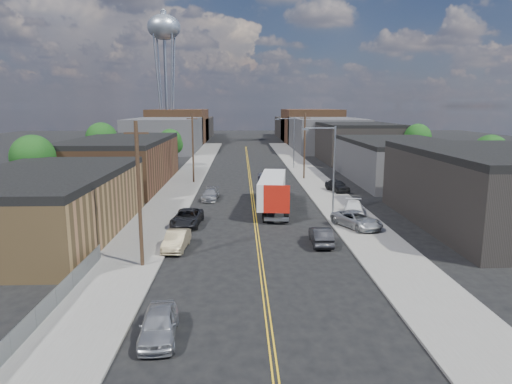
{
  "coord_description": "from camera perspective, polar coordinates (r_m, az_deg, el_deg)",
  "views": [
    {
      "loc": [
        -1.37,
        -20.19,
        10.92
      ],
      "look_at": [
        0.12,
        24.49,
        2.5
      ],
      "focal_mm": 32.0,
      "sensor_mm": 36.0,
      "label": 1
    }
  ],
  "objects": [
    {
      "name": "car_right_lot_b",
      "position": [
        46.7,
        12.09,
        -2.04
      ],
      "size": [
        2.95,
        5.06,
        1.38
      ],
      "primitive_type": "imported",
      "rotation": [
        0.0,
        0.0,
        -0.23
      ],
      "color": "white",
      "rests_on": "sidewalk_right"
    },
    {
      "name": "car_left_a",
      "position": [
        23.04,
        -12.06,
        -15.85
      ],
      "size": [
        2.02,
        4.39,
        1.46
      ],
      "primitive_type": "imported",
      "rotation": [
        0.0,
        0.0,
        0.07
      ],
      "color": "#ABADB0",
      "rests_on": "ground"
    },
    {
      "name": "sidewalk_right",
      "position": [
        66.98,
        7.46,
        1.26
      ],
      "size": [
        5.0,
        140.0,
        0.15
      ],
      "primitive_type": "cube",
      "color": "slate",
      "rests_on": "ground"
    },
    {
      "name": "skyline_right_b",
      "position": [
        141.93,
        6.82,
        8.2
      ],
      "size": [
        16.0,
        26.0,
        10.0
      ],
      "primitive_type": "cube",
      "color": "#4F331F",
      "rests_on": "ground"
    },
    {
      "name": "streetlight_near",
      "position": [
        46.41,
        9.26,
        3.6
      ],
      "size": [
        3.39,
        0.25,
        9.0
      ],
      "color": "gray",
      "rests_on": "ground"
    },
    {
      "name": "car_left_d",
      "position": [
        54.16,
        -5.72,
        -0.33
      ],
      "size": [
        2.14,
        4.53,
        1.28
      ],
      "primitive_type": "imported",
      "rotation": [
        0.0,
        0.0,
        -0.08
      ],
      "color": "#9A9C9F",
      "rests_on": "ground"
    },
    {
      "name": "skyline_left_b",
      "position": [
        141.55,
        -9.57,
        8.13
      ],
      "size": [
        16.0,
        26.0,
        10.0
      ],
      "primitive_type": "cube",
      "color": "#4F331F",
      "rests_on": "ground"
    },
    {
      "name": "skyline_left_a",
      "position": [
        116.89,
        -11.16,
        7.07
      ],
      "size": [
        16.0,
        30.0,
        8.0
      ],
      "primitive_type": "cube",
      "color": "#353538",
      "rests_on": "ground"
    },
    {
      "name": "sidewalk_left",
      "position": [
        66.59,
        -8.9,
        1.16
      ],
      "size": [
        5.0,
        140.0,
        0.15
      ],
      "primitive_type": "cube",
      "color": "slate",
      "rests_on": "ground"
    },
    {
      "name": "skyline_right_c",
      "position": [
        161.78,
        5.74,
        7.99
      ],
      "size": [
        16.0,
        40.0,
        7.0
      ],
      "primitive_type": "cube",
      "color": "black",
      "rests_on": "ground"
    },
    {
      "name": "warehouse_tan",
      "position": [
        42.44,
        -24.95,
        -1.38
      ],
      "size": [
        12.0,
        22.0,
        5.6
      ],
      "color": "brown",
      "rests_on": "ground"
    },
    {
      "name": "skyline_right_a",
      "position": [
        117.36,
        8.65,
        7.17
      ],
      "size": [
        16.0,
        30.0,
        8.0
      ],
      "primitive_type": "cube",
      "color": "#353538",
      "rests_on": "ground"
    },
    {
      "name": "utility_pole_right",
      "position": [
        69.1,
        6.09,
        5.81
      ],
      "size": [
        1.6,
        0.26,
        10.0
      ],
      "color": "black",
      "rests_on": "ground"
    },
    {
      "name": "car_right_lot_a",
      "position": [
        42.11,
        12.49,
        -3.39
      ],
      "size": [
        4.47,
        5.79,
        1.46
      ],
      "primitive_type": "imported",
      "rotation": [
        0.0,
        0.0,
        0.45
      ],
      "color": "#AEB1B3",
      "rests_on": "sidewalk_right"
    },
    {
      "name": "tree_right_far",
      "position": [
        86.32,
        19.57,
        6.24
      ],
      "size": [
        4.85,
        4.76,
        7.91
      ],
      "color": "black",
      "rests_on": "ground"
    },
    {
      "name": "tree_left_far",
      "position": [
        83.39,
        -10.63,
        6.12
      ],
      "size": [
        4.35,
        4.2,
        6.97
      ],
      "color": "black",
      "rests_on": "ground"
    },
    {
      "name": "tree_right_near",
      "position": [
        64.67,
        27.26,
        4.12
      ],
      "size": [
        4.6,
        4.48,
        7.44
      ],
      "color": "black",
      "rests_on": "ground"
    },
    {
      "name": "car_right_lot_c",
      "position": [
        59.46,
        10.13,
        0.8
      ],
      "size": [
        2.87,
        4.74,
        1.51
      ],
      "primitive_type": "imported",
      "rotation": [
        0.0,
        0.0,
        0.26
      ],
      "color": "black",
      "rests_on": "sidewalk_right"
    },
    {
      "name": "utility_pole_left_near",
      "position": [
        31.49,
        -14.4,
        -0.26
      ],
      "size": [
        1.6,
        0.26,
        10.0
      ],
      "color": "black",
      "rests_on": "ground"
    },
    {
      "name": "car_right_oncoming",
      "position": [
        37.03,
        8.11,
        -5.44
      ],
      "size": [
        1.65,
        4.4,
        1.44
      ],
      "primitive_type": "imported",
      "rotation": [
        0.0,
        0.0,
        3.11
      ],
      "color": "black",
      "rests_on": "ground"
    },
    {
      "name": "streetlight_far",
      "position": [
        80.89,
        4.49,
        6.67
      ],
      "size": [
        3.39,
        0.25,
        9.0
      ],
      "color": "gray",
      "rests_on": "ground"
    },
    {
      "name": "water_tower",
      "position": [
        133.28,
        -11.42,
        18.98
      ],
      "size": [
        9.0,
        9.0,
        36.9
      ],
      "color": "gray",
      "rests_on": "ground"
    },
    {
      "name": "utility_pole_left_far",
      "position": [
        65.8,
        -7.9,
        5.53
      ],
      "size": [
        1.6,
        0.26,
        10.0
      ],
      "color": "black",
      "rests_on": "ground"
    },
    {
      "name": "industrial_right_b",
      "position": [
        70.64,
        17.46,
        3.78
      ],
      "size": [
        14.0,
        24.0,
        6.1
      ],
      "color": "#353538",
      "rests_on": "ground"
    },
    {
      "name": "skyline_left_c",
      "position": [
        161.44,
        -8.61,
        7.92
      ],
      "size": [
        16.0,
        40.0,
        7.0
      ],
      "primitive_type": "cube",
      "color": "black",
      "rests_on": "ground"
    },
    {
      "name": "warehouse_brown",
      "position": [
        66.75,
        -16.36,
        3.68
      ],
      "size": [
        12.0,
        26.0,
        6.6
      ],
      "color": "#4F331F",
      "rests_on": "ground"
    },
    {
      "name": "car_left_b",
      "position": [
        36.0,
        -9.92,
        -5.95
      ],
      "size": [
        1.84,
        4.51,
        1.46
      ],
      "primitive_type": "imported",
      "rotation": [
        0.0,
        0.0,
        -0.07
      ],
      "color": "#8E7F5D",
      "rests_on": "ground"
    },
    {
      "name": "industrial_right_c",
      "position": [
        95.37,
        12.35,
        6.14
      ],
      "size": [
        14.0,
        22.0,
        7.6
      ],
      "color": "black",
      "rests_on": "ground"
    },
    {
      "name": "tree_left_mid",
      "position": [
        78.7,
        -18.68,
        6.15
      ],
      "size": [
        5.1,
        5.04,
        8.37
      ],
      "color": "black",
      "rests_on": "ground"
    },
    {
      "name": "tree_left_near",
      "position": [
        55.33,
        -26.03,
        3.63
      ],
      "size": [
        4.85,
        4.76,
        7.91
      ],
      "color": "black",
      "rests_on": "ground"
    },
    {
      "name": "centerline",
      "position": [
        66.11,
        -0.7,
        1.16
      ],
      "size": [
        0.32,
        120.0,
        0.01
      ],
      "primitive_type": "cube",
      "color": "gold",
      "rests_on": "ground"
    },
    {
      "name": "chainlink_fence",
      "position": [
        27.74,
        -23.72,
        -12.0
      ],
      "size": [
        0.05,
        16.0,
        1.22
      ],
      "color": "slate",
      "rests_on": "ground"
    },
    {
      "name": "industrial_right_a",
      "position": [
        47.06,
        27.87,
        0.41
      ],
      "size": [
        14.0,
        22.0,
        7.1
      ],
      "color": "black",
      "rests_on": "ground"
    },
    {
      "name": "semi_truck",
      "position": [
        49.32,
        1.96,
        0.4
      ],
      "size": [
        3.73,
        14.57,
        3.75
      ],
      "rotation": [
        0.0,
        0.0,
        -0.12
      ],
      "color": "silver",
      "rests_on": "ground"
    },
    {
      "name": "ground",
      "position": [
        80.94,
        -0.92,
        2.91
      ],
      "size": [
        260.0,
        260.0,
        0.0
      ],
      "primitive_type": "plane",
      "color": "black",
      "rests_on": "ground"
    },
    {
      "name": "car_left_c",
      "position": [
        42.85,
        -8.61,
        -3.19
      ],
      "size": [
        2.85,
        5.54,
        1.49
      ],
      "primitive_type": "imported",
      "rotation": [
        0.0,
        0.0,
        -0.07
      ],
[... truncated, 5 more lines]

